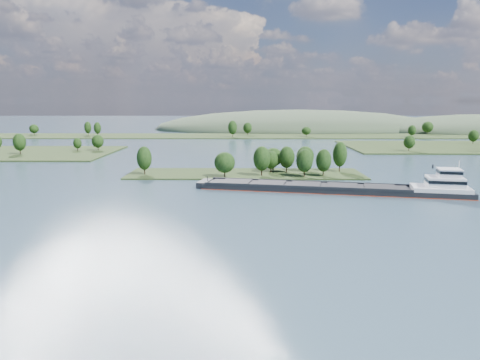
{
  "coord_description": "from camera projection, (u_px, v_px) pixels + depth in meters",
  "views": [
    {
      "loc": [
        -0.68,
        -18.69,
        31.16
      ],
      "look_at": [
        -1.9,
        130.0,
        6.0
      ],
      "focal_mm": 35.0,
      "sensor_mm": 36.0,
      "label": 1
    }
  ],
  "objects": [
    {
      "name": "tree_island",
      "position": [
        261.0,
        165.0,
        199.66
      ],
      "size": [
        100.0,
        30.0,
        14.36
      ],
      "color": "#213116",
      "rests_on": "ground"
    },
    {
      "name": "hill_west",
      "position": [
        299.0,
        130.0,
        516.11
      ],
      "size": [
        320.0,
        160.0,
        44.0
      ],
      "primitive_type": "ellipsoid",
      "color": "#384832",
      "rests_on": "ground"
    },
    {
      "name": "ground",
      "position": [
        246.0,
        205.0,
        141.93
      ],
      "size": [
        1800.0,
        1800.0,
        0.0
      ],
      "primitive_type": "plane",
      "color": "#314755",
      "rests_on": "ground"
    },
    {
      "name": "cargo_barge",
      "position": [
        349.0,
        188.0,
        161.47
      ],
      "size": [
        93.96,
        30.3,
        12.67
      ],
      "color": "black",
      "rests_on": "ground"
    },
    {
      "name": "back_shoreline",
      "position": [
        254.0,
        136.0,
        417.65
      ],
      "size": [
        900.0,
        60.0,
        15.5
      ],
      "color": "#213116",
      "rests_on": "ground"
    }
  ]
}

